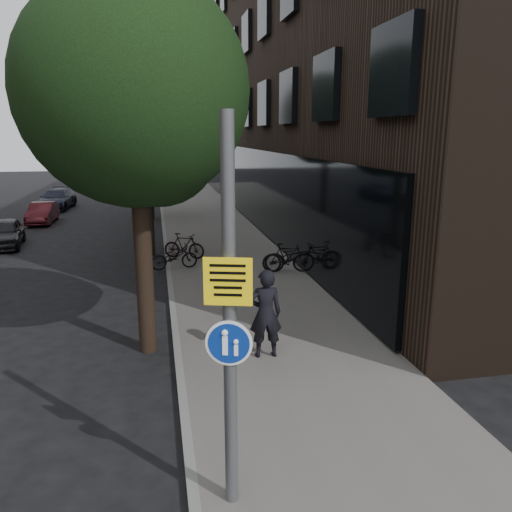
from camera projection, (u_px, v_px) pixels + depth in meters
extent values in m
plane|color=black|center=(337.00, 469.00, 6.91)|extent=(120.00, 120.00, 0.00)
cube|color=#5B5955|center=(238.00, 272.00, 16.47)|extent=(4.50, 60.00, 0.12)
cube|color=slate|center=(169.00, 276.00, 16.04)|extent=(0.15, 60.00, 0.13)
cube|color=black|center=(350.00, 49.00, 27.32)|extent=(12.00, 40.00, 18.00)
cylinder|color=black|center=(145.00, 279.00, 10.32)|extent=(0.36, 0.36, 3.20)
sphere|color=black|center=(134.00, 91.00, 9.43)|extent=(4.40, 4.40, 4.40)
sphere|color=black|center=(158.00, 144.00, 10.51)|extent=(2.64, 2.64, 2.64)
cylinder|color=black|center=(148.00, 215.00, 18.41)|extent=(0.36, 0.36, 3.20)
sphere|color=black|center=(143.00, 111.00, 17.52)|extent=(5.00, 5.00, 5.00)
sphere|color=black|center=(156.00, 139.00, 18.60)|extent=(3.00, 3.00, 3.00)
cylinder|color=black|center=(150.00, 189.00, 26.98)|extent=(0.36, 0.36, 3.20)
sphere|color=black|center=(146.00, 118.00, 26.09)|extent=(5.00, 5.00, 5.00)
sphere|color=black|center=(155.00, 137.00, 27.17)|extent=(3.00, 3.00, 3.00)
cylinder|color=#595B5E|center=(230.00, 323.00, 5.63)|extent=(0.16, 0.16, 4.65)
cube|color=yellow|center=(229.00, 279.00, 5.51)|extent=(0.53, 0.17, 0.54)
cylinder|color=navy|center=(230.00, 340.00, 5.68)|extent=(0.46, 0.14, 0.48)
cylinder|color=white|center=(230.00, 340.00, 5.68)|extent=(0.52, 0.16, 0.54)
imported|color=black|center=(265.00, 314.00, 9.95)|extent=(0.68, 0.45, 1.82)
imported|color=black|center=(294.00, 257.00, 16.19)|extent=(1.97, 1.03, 0.98)
imported|color=black|center=(287.00, 258.00, 16.17)|extent=(1.67, 0.67, 0.98)
imported|color=black|center=(174.00, 257.00, 16.56)|extent=(1.62, 0.78, 0.82)
imported|color=black|center=(184.00, 246.00, 17.95)|extent=(1.57, 1.07, 0.92)
imported|color=black|center=(4.00, 233.00, 20.33)|extent=(1.76, 3.50, 1.14)
imported|color=#4F161C|center=(42.00, 213.00, 25.67)|extent=(1.14, 3.22, 1.06)
imported|color=#1A1D2E|center=(57.00, 199.00, 30.48)|extent=(2.04, 4.29, 1.21)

